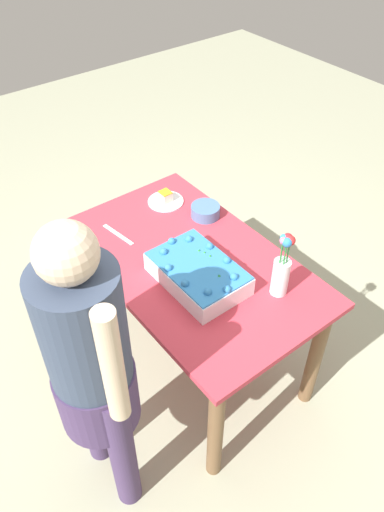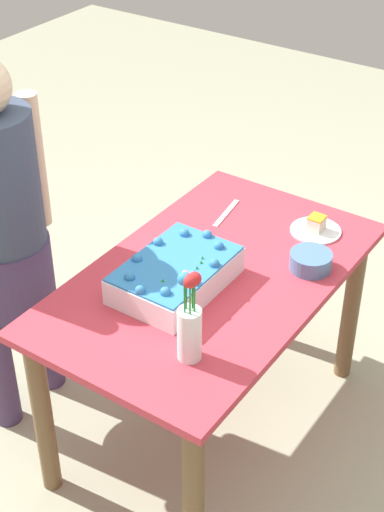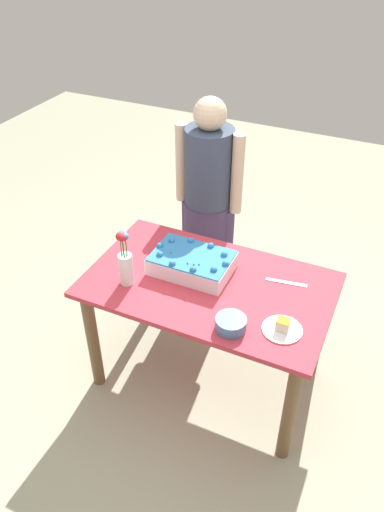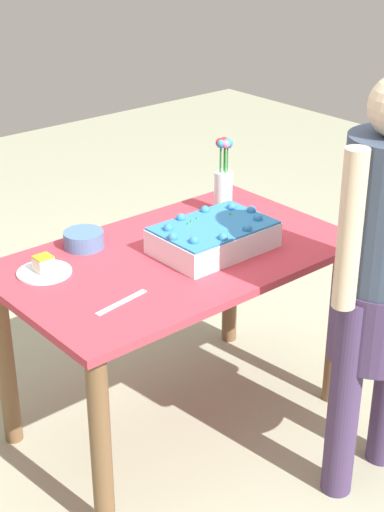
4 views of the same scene
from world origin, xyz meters
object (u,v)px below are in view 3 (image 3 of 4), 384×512
(person_standing, at_px, (208,195))
(serving_plate_with_slice, at_px, (282,328))
(flower_vase, at_px, (125,262))
(sheet_cake, at_px, (192,262))
(cake_knife, at_px, (286,282))
(fruit_bowl, at_px, (231,324))

(person_standing, bearing_deg, serving_plate_with_slice, 41.10)
(flower_vase, relative_size, person_standing, 0.22)
(sheet_cake, height_order, flower_vase, flower_vase)
(sheet_cake, height_order, cake_knife, sheet_cake)
(cake_knife, bearing_deg, sheet_cake, -176.00)
(person_standing, bearing_deg, flower_vase, -6.19)
(sheet_cake, xyz_separation_m, flower_vase, (-0.27, -0.24, 0.09))
(sheet_cake, xyz_separation_m, person_standing, (-0.17, 0.63, 0.05))
(serving_plate_with_slice, height_order, flower_vase, flower_vase)
(serving_plate_with_slice, xyz_separation_m, flower_vase, (-0.85, -0.00, 0.12))
(flower_vase, distance_m, fruit_bowl, 0.64)
(flower_vase, height_order, fruit_bowl, flower_vase)
(serving_plate_with_slice, xyz_separation_m, fruit_bowl, (-0.23, -0.09, 0.01))
(person_standing, bearing_deg, sheet_cake, 15.51)
(serving_plate_with_slice, distance_m, fruit_bowl, 0.25)
(serving_plate_with_slice, distance_m, person_standing, 1.16)
(serving_plate_with_slice, bearing_deg, fruit_bowl, -157.82)
(sheet_cake, bearing_deg, fruit_bowl, -42.98)
(sheet_cake, relative_size, fruit_bowl, 2.87)
(serving_plate_with_slice, relative_size, cake_knife, 0.89)
(flower_vase, distance_m, person_standing, 0.88)
(cake_knife, relative_size, person_standing, 0.15)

